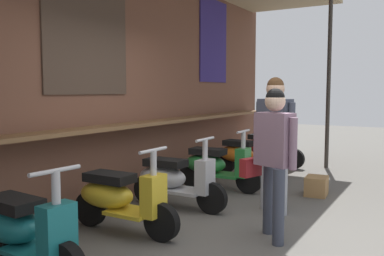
{
  "coord_description": "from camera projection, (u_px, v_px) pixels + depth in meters",
  "views": [
    {
      "loc": [
        -4.01,
        -1.9,
        1.56
      ],
      "look_at": [
        1.33,
        1.24,
        1.01
      ],
      "focal_mm": 38.81,
      "sensor_mm": 36.0,
      "label": 1
    }
  ],
  "objects": [
    {
      "name": "shopper_passing",
      "position": [
        275.0,
        129.0,
        5.28
      ],
      "size": [
        0.32,
        0.57,
        1.73
      ],
      "rotation": [
        0.0,
        0.0,
        2.84
      ],
      "color": "#999EA8",
      "rests_on": "ground_plane"
    },
    {
      "name": "scooter_green",
      "position": [
        215.0,
        165.0,
        6.57
      ],
      "size": [
        0.46,
        1.4,
        0.97
      ],
      "rotation": [
        0.0,
        0.0,
        -1.54
      ],
      "color": "#237533",
      "rests_on": "ground_plane"
    },
    {
      "name": "scooter_red",
      "position": [
        268.0,
        147.0,
        8.64
      ],
      "size": [
        0.48,
        1.4,
        0.97
      ],
      "rotation": [
        0.0,
        0.0,
        -1.63
      ],
      "color": "red",
      "rests_on": "ground_plane"
    },
    {
      "name": "market_stall_facade",
      "position": [
        96.0,
        61.0,
        5.32
      ],
      "size": [
        10.95,
        2.27,
        3.53
      ],
      "color": "brown",
      "rests_on": "ground_plane"
    },
    {
      "name": "ground_plane",
      "position": [
        228.0,
        234.0,
        4.54
      ],
      "size": [
        30.65,
        30.65,
        0.0
      ],
      "primitive_type": "plane",
      "color": "#56544F"
    },
    {
      "name": "scooter_yellow",
      "position": [
        118.0,
        197.0,
        4.58
      ],
      "size": [
        0.46,
        1.4,
        0.97
      ],
      "rotation": [
        0.0,
        0.0,
        -1.57
      ],
      "color": "gold",
      "rests_on": "ground_plane"
    },
    {
      "name": "shopper_browsing",
      "position": [
        273.0,
        149.0,
        4.32
      ],
      "size": [
        0.43,
        0.65,
        1.59
      ],
      "rotation": [
        0.0,
        0.0,
        2.8
      ],
      "color": "#383D4C",
      "rests_on": "ground_plane"
    },
    {
      "name": "scooter_orange",
      "position": [
        245.0,
        155.0,
        7.6
      ],
      "size": [
        0.48,
        1.4,
        0.97
      ],
      "rotation": [
        0.0,
        0.0,
        -1.64
      ],
      "color": "orange",
      "rests_on": "ground_plane"
    },
    {
      "name": "merchandise_crate",
      "position": [
        316.0,
        186.0,
        6.21
      ],
      "size": [
        0.41,
        0.34,
        0.28
      ],
      "primitive_type": "cube",
      "rotation": [
        0.0,
        0.0,
        0.09
      ],
      "color": "olive",
      "rests_on": "ground_plane"
    },
    {
      "name": "scooter_silver",
      "position": [
        173.0,
        179.0,
        5.54
      ],
      "size": [
        0.46,
        1.4,
        0.97
      ],
      "rotation": [
        0.0,
        0.0,
        -1.55
      ],
      "color": "#B2B5BA",
      "rests_on": "ground_plane"
    },
    {
      "name": "scooter_teal",
      "position": [
        22.0,
        230.0,
        3.52
      ],
      "size": [
        0.5,
        1.4,
        0.97
      ],
      "rotation": [
        0.0,
        0.0,
        -1.65
      ],
      "color": "#197075",
      "rests_on": "ground_plane"
    }
  ]
}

